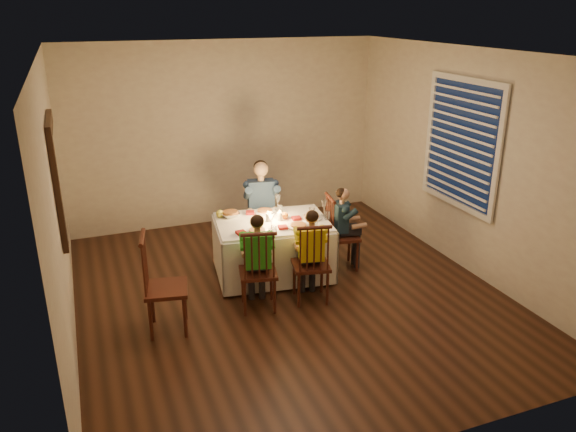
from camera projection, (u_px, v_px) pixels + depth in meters
name	position (u px, v px, depth m)	size (l,w,h in m)	color
ground	(289.00, 293.00, 6.29)	(5.00, 5.00, 0.00)	black
wall_left	(57.00, 209.00, 5.07)	(0.02, 5.00, 2.60)	beige
wall_right	(467.00, 162.00, 6.59)	(0.02, 5.00, 2.60)	beige
wall_back	(226.00, 134.00, 8.01)	(4.50, 0.02, 2.60)	beige
ceiling	(289.00, 53.00, 5.37)	(5.00, 5.00, 0.00)	white
dining_table	(273.00, 237.00, 6.55)	(1.43, 1.11, 0.65)	white
chair_adult	(262.00, 251.00, 7.36)	(0.38, 0.36, 0.93)	#38150F
chair_near_left	(259.00, 307.00, 5.99)	(0.38, 0.36, 0.93)	#38150F
chair_near_right	(310.00, 299.00, 6.16)	(0.38, 0.36, 0.93)	#38150F
chair_end	(341.00, 267.00, 6.92)	(0.38, 0.36, 0.93)	#38150F
chair_extra	(170.00, 329.00, 5.59)	(0.42, 0.40, 1.03)	#38150F
adult	(262.00, 251.00, 7.36)	(0.44, 0.40, 1.22)	navy
child_green	(259.00, 307.00, 5.99)	(0.35, 0.32, 1.06)	green
child_yellow	(310.00, 299.00, 6.16)	(0.34, 0.31, 1.05)	yellow
child_teal	(341.00, 267.00, 6.92)	(0.33, 0.30, 1.02)	#192E3F
setting_adult	(265.00, 212.00, 6.75)	(0.26, 0.26, 0.02)	white
setting_green	(257.00, 232.00, 6.16)	(0.26, 0.26, 0.02)	white
setting_yellow	(298.00, 226.00, 6.31)	(0.26, 0.26, 0.02)	white
setting_teal	(311.00, 217.00, 6.58)	(0.26, 0.26, 0.02)	white
candle_left	(268.00, 218.00, 6.46)	(0.06, 0.06, 0.10)	white
candle_right	(280.00, 217.00, 6.49)	(0.06, 0.06, 0.10)	white
squash	(220.00, 214.00, 6.59)	(0.09, 0.09, 0.09)	#FCF642
orange_fruit	(285.00, 216.00, 6.55)	(0.08, 0.08, 0.08)	orange
serving_bowl	(230.00, 215.00, 6.61)	(0.23, 0.23, 0.06)	white
wall_mirror	(58.00, 178.00, 5.27)	(0.06, 0.95, 1.15)	black
window_blinds	(461.00, 144.00, 6.59)	(0.07, 1.34, 1.54)	#0D1937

